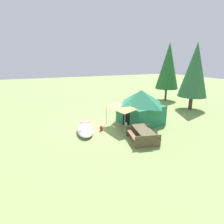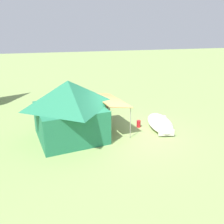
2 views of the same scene
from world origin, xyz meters
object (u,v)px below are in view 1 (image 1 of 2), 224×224
(picnic_table, at_px, (143,133))
(pine_tree_back_right, at_px, (195,70))
(canvas_cabin_tent, at_px, (141,106))
(fuel_can, at_px, (101,128))
(beached_rowboat, at_px, (86,129))
(cooler_box, at_px, (130,125))
(pine_tree_back_left, at_px, (168,66))

(picnic_table, distance_m, pine_tree_back_right, 9.87)
(canvas_cabin_tent, relative_size, fuel_can, 12.39)
(fuel_can, height_order, pine_tree_back_right, pine_tree_back_right)
(canvas_cabin_tent, bearing_deg, fuel_can, -85.55)
(canvas_cabin_tent, xyz_separation_m, fuel_can, (0.26, -3.30, -1.16))
(beached_rowboat, relative_size, pine_tree_back_right, 0.45)
(beached_rowboat, xyz_separation_m, picnic_table, (2.70, 2.74, 0.29))
(fuel_can, bearing_deg, canvas_cabin_tent, 94.45)
(cooler_box, height_order, fuel_can, fuel_can)
(beached_rowboat, height_order, canvas_cabin_tent, canvas_cabin_tent)
(canvas_cabin_tent, height_order, fuel_can, canvas_cabin_tent)
(picnic_table, xyz_separation_m, pine_tree_back_left, (-8.42, 8.87, 3.53))
(picnic_table, bearing_deg, beached_rowboat, -134.66)
(pine_tree_back_left, bearing_deg, fuel_can, -60.69)
(canvas_cabin_tent, xyz_separation_m, pine_tree_back_right, (-1.40, 6.72, 2.44))
(cooler_box, bearing_deg, canvas_cabin_tent, 108.59)
(pine_tree_back_left, xyz_separation_m, pine_tree_back_right, (4.27, -0.54, -0.25))
(canvas_cabin_tent, relative_size, pine_tree_back_right, 0.68)
(beached_rowboat, xyz_separation_m, fuel_can, (0.21, 1.04, -0.02))
(beached_rowboat, distance_m, fuel_can, 1.06)
(canvas_cabin_tent, bearing_deg, picnic_table, -30.32)
(picnic_table, height_order, pine_tree_back_left, pine_tree_back_left)
(pine_tree_back_right, bearing_deg, cooler_box, -77.19)
(fuel_can, bearing_deg, pine_tree_back_right, 99.41)
(beached_rowboat, height_order, pine_tree_back_right, pine_tree_back_right)
(canvas_cabin_tent, bearing_deg, pine_tree_back_left, 127.99)
(picnic_table, relative_size, fuel_can, 6.44)
(beached_rowboat, height_order, picnic_table, picnic_table)
(canvas_cabin_tent, height_order, picnic_table, canvas_cabin_tent)
(pine_tree_back_left, bearing_deg, canvas_cabin_tent, -52.01)
(canvas_cabin_tent, distance_m, fuel_can, 3.50)
(cooler_box, height_order, pine_tree_back_left, pine_tree_back_left)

